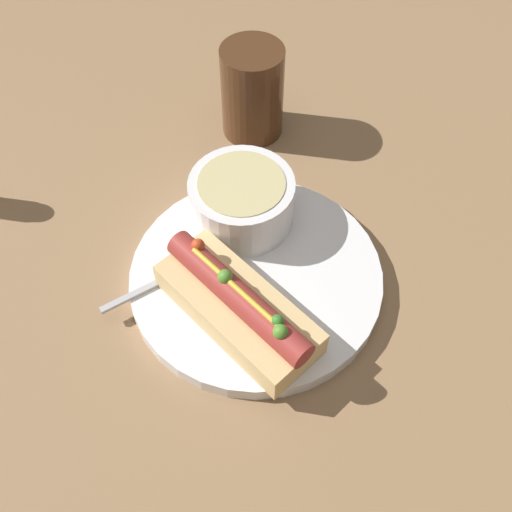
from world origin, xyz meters
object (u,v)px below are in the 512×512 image
Objects in this scene: spoon at (228,247)px; soup_bowl at (242,199)px; hot_dog at (238,305)px; drinking_glass at (252,92)px.

soup_bowl is at bearing 39.56° from spoon.
soup_bowl is at bearing 135.31° from hot_dog.
spoon is (-0.01, -0.04, -0.02)m from soup_bowl.
hot_dog is 0.08m from spoon.
drinking_glass reaches higher than soup_bowl.
soup_bowl is at bearing -82.18° from drinking_glass.
spoon is at bearing -96.91° from soup_bowl.
hot_dog is 0.12m from soup_bowl.
spoon is 0.20m from drinking_glass.
hot_dog is 1.60× the size of soup_bowl.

